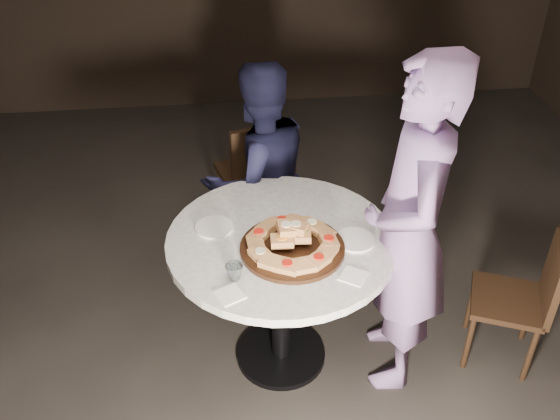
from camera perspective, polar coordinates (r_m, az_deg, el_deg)
The scene contains 13 objects.
floor at distance 3.57m, azimuth 0.69°, elevation -14.60°, with size 7.00×7.00×0.00m, color black.
table at distance 3.16m, azimuth 0.10°, elevation -4.80°, with size 1.49×1.49×0.85m.
serving_board at distance 2.98m, azimuth 1.14°, elevation -3.51°, with size 0.50×0.50×0.02m, color black.
focaccia_pile at distance 2.96m, azimuth 1.10°, elevation -2.78°, with size 0.44×0.45×0.12m.
plate_left at distance 3.14m, azimuth -6.02°, elevation -1.57°, with size 0.19×0.19×0.01m, color white.
plate_right at distance 3.06m, azimuth 6.86°, elevation -2.73°, with size 0.20×0.20×0.01m, color white.
water_glass at distance 2.81m, azimuth -4.18°, elevation -5.64°, with size 0.08×0.08×0.07m, color silver.
napkin_near at distance 2.75m, azimuth -4.61°, elevation -7.72°, with size 0.11×0.11×0.01m, color white.
napkin_far at distance 2.86m, azimuth 6.72°, elevation -6.02°, with size 0.11×0.11×0.01m, color white.
chair_far at distance 4.18m, azimuth -2.04°, elevation 3.52°, with size 0.54×0.56×0.93m.
chair_right at distance 3.57m, azimuth 21.54°, elevation -7.26°, with size 0.50×0.49×0.80m.
diner_navy at distance 3.74m, azimuth -1.99°, elevation 2.90°, with size 0.71×0.55×1.46m, color black.
diner_teal at distance 3.06m, azimuth 11.62°, elevation -1.99°, with size 0.67×0.44×1.82m, color slate.
Camera 1 is at (-0.30, -2.29, 2.72)m, focal length 40.00 mm.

